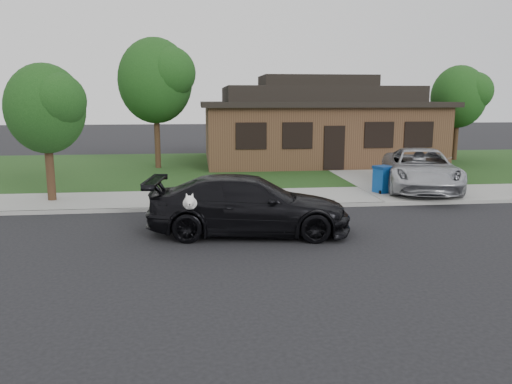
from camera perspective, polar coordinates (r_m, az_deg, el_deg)
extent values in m
plane|color=black|center=(13.04, 4.53, -5.19)|extent=(120.00, 120.00, 0.00)
cube|color=gray|center=(17.82, 1.47, -0.66)|extent=(60.00, 3.00, 0.12)
cube|color=gray|center=(16.37, 2.20, -1.68)|extent=(60.00, 0.12, 0.12)
cube|color=#193814|center=(25.66, -1.02, 2.82)|extent=(60.00, 13.00, 0.13)
cube|color=gray|center=(24.10, 14.05, 2.01)|extent=(4.50, 13.00, 0.14)
imported|color=black|center=(13.20, -0.81, -1.50)|extent=(5.54, 2.77, 1.54)
ellipsoid|color=white|center=(12.11, -7.56, -1.30)|extent=(0.34, 0.40, 0.30)
sphere|color=white|center=(11.86, -7.59, -1.05)|extent=(0.26, 0.26, 0.26)
cube|color=white|center=(11.75, -7.59, -1.39)|extent=(0.09, 0.12, 0.08)
sphere|color=black|center=(11.69, -7.60, -1.45)|extent=(0.04, 0.04, 0.04)
cone|color=white|center=(11.88, -7.92, -0.37)|extent=(0.11, 0.11, 0.14)
cone|color=white|center=(11.88, -7.28, -0.36)|extent=(0.11, 0.11, 0.14)
imported|color=#AEB0B6|center=(20.02, 18.27, 2.50)|extent=(3.99, 5.99, 1.53)
cube|color=#0D4292|center=(18.95, 14.31, 1.25)|extent=(0.72, 0.72, 0.90)
cube|color=navy|center=(18.88, 14.38, 2.74)|extent=(0.78, 0.78, 0.10)
cylinder|color=black|center=(18.69, 13.98, -0.04)|extent=(0.10, 0.15, 0.14)
cylinder|color=black|center=(18.83, 15.12, -0.01)|extent=(0.10, 0.15, 0.14)
cube|color=#422B1C|center=(28.12, 6.77, 6.64)|extent=(12.00, 8.00, 3.00)
cube|color=black|center=(28.06, 6.84, 9.95)|extent=(12.60, 8.60, 0.25)
cube|color=black|center=(28.06, 6.87, 11.02)|extent=(10.00, 6.50, 0.80)
cube|color=black|center=(28.07, 6.90, 12.45)|extent=(6.00, 3.50, 0.60)
cube|color=black|center=(24.26, 8.93, 5.01)|extent=(1.00, 0.06, 2.10)
cube|color=black|center=(23.47, -0.55, 6.43)|extent=(1.30, 0.05, 1.10)
cube|color=black|center=(23.80, 4.76, 6.45)|extent=(1.30, 0.05, 1.10)
cube|color=black|center=(24.89, 13.88, 6.36)|extent=(1.30, 0.05, 1.10)
cube|color=black|center=(25.65, 18.10, 6.26)|extent=(1.30, 0.05, 1.10)
cylinder|color=#332114|center=(25.48, -11.20, 5.51)|extent=(0.28, 0.28, 2.48)
ellipsoid|color=#143811|center=(25.40, -11.45, 12.35)|extent=(3.60, 3.60, 4.14)
sphere|color=#26591E|center=(24.83, -9.88, 13.28)|extent=(2.52, 2.52, 2.52)
cylinder|color=#332114|center=(30.54, 21.81, 5.35)|extent=(0.28, 0.28, 2.03)
ellipsoid|color=#143811|center=(30.45, 22.14, 10.06)|extent=(3.00, 3.00, 3.45)
sphere|color=#26591E|center=(30.35, 23.60, 10.52)|extent=(2.10, 2.10, 2.10)
cylinder|color=#332114|center=(18.39, -22.44, 1.92)|extent=(0.28, 0.28, 1.80)
ellipsoid|color=#143811|center=(18.22, -22.93, 8.78)|extent=(2.60, 2.60, 2.99)
sphere|color=#26591E|center=(17.71, -21.71, 9.67)|extent=(1.82, 1.82, 1.82)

